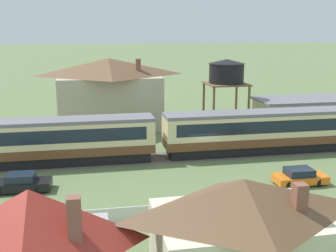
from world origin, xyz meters
TOP-DOWN VIEW (x-y plane):
  - ground_plane at (0.00, 0.00)m, footprint 600.00×600.00m
  - passenger_train at (-3.60, 0.67)m, footprint 82.62×3.11m
  - railway_track at (-7.58, 0.67)m, footprint 151.76×3.60m
  - station_building at (16.00, 8.50)m, footprint 13.92×7.49m
  - station_house_brown_roof at (-7.50, 14.81)m, footprint 12.89×9.52m
  - water_tower at (5.85, 10.59)m, footprint 4.67×4.67m
  - cottage_red_roof_2 at (-12.72, -19.25)m, footprint 7.19×6.32m
  - cottage_brown_roof at (-3.32, -19.25)m, footprint 8.64×5.62m
  - parked_car_orange at (5.68, -8.09)m, footprint 4.04×1.80m
  - parked_car_black at (-15.17, -5.45)m, footprint 4.18×2.05m

SIDE VIEW (x-z plane):
  - ground_plane at x=0.00m, z-range 0.00..0.00m
  - railway_track at x=-7.58m, z-range -0.01..0.03m
  - parked_car_orange at x=5.68m, z-range -0.04..1.25m
  - parked_car_black at x=-15.17m, z-range -0.04..1.29m
  - station_building at x=16.00m, z-range 0.03..3.80m
  - passenger_train at x=-3.60m, z-range 0.22..4.27m
  - cottage_brown_roof at x=-3.32m, z-range 0.09..5.19m
  - cottage_red_roof_2 at x=-12.72m, z-range 0.11..5.42m
  - station_house_brown_roof at x=-7.50m, z-range 0.12..8.42m
  - water_tower at x=5.85m, z-range 2.54..10.83m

